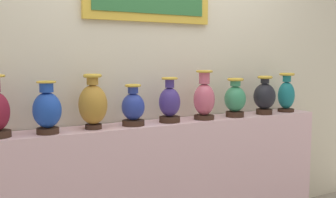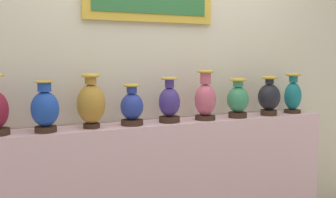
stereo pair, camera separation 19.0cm
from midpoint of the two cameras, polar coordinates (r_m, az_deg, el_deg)
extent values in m
cube|color=beige|center=(2.96, -1.88, -12.24)|extent=(2.68, 0.29, 0.93)
cube|color=beige|center=(3.00, -3.73, 8.36)|extent=(4.41, 0.10, 3.03)
cylinder|color=#382319|center=(2.54, -19.28, -4.42)|extent=(0.14, 0.14, 0.04)
ellipsoid|color=#1E47B2|center=(2.52, -19.38, -1.55)|extent=(0.17, 0.17, 0.22)
cylinder|color=#1E47B2|center=(2.51, -19.50, 1.65)|extent=(0.08, 0.08, 0.06)
torus|color=gold|center=(2.51, -19.52, 2.37)|extent=(0.12, 0.12, 0.01)
cylinder|color=#382319|center=(2.62, -12.94, -3.97)|extent=(0.11, 0.11, 0.03)
ellipsoid|color=#B27F2D|center=(2.60, -13.01, -0.82)|extent=(0.19, 0.19, 0.26)
cylinder|color=#B27F2D|center=(2.59, -13.10, 2.69)|extent=(0.08, 0.08, 0.06)
torus|color=gold|center=(2.59, -13.11, 3.34)|extent=(0.12, 0.12, 0.02)
cylinder|color=#382319|center=(2.71, -7.12, -3.48)|extent=(0.15, 0.15, 0.04)
ellipsoid|color=#263899|center=(2.69, -7.16, -1.14)|extent=(0.16, 0.16, 0.18)
cylinder|color=#263899|center=(2.68, -7.19, 1.39)|extent=(0.07, 0.07, 0.05)
torus|color=gold|center=(2.68, -7.20, 1.97)|extent=(0.11, 0.11, 0.02)
cylinder|color=#382319|center=(2.83, -1.68, -3.00)|extent=(0.15, 0.15, 0.04)
ellipsoid|color=#3F2D7F|center=(2.81, -1.69, -0.46)|extent=(0.16, 0.16, 0.21)
cylinder|color=#3F2D7F|center=(2.80, -1.70, 2.36)|extent=(0.07, 0.07, 0.07)
torus|color=gold|center=(2.79, -1.70, 3.04)|extent=(0.12, 0.12, 0.02)
cylinder|color=#382319|center=(2.96, 3.47, -2.69)|extent=(0.15, 0.15, 0.03)
ellipsoid|color=#CC5972|center=(2.94, 3.49, -0.08)|extent=(0.16, 0.16, 0.24)
cylinder|color=#CC5972|center=(2.93, 3.51, 3.15)|extent=(0.08, 0.08, 0.09)
torus|color=gold|center=(2.93, 3.51, 4.06)|extent=(0.13, 0.13, 0.02)
cylinder|color=#382319|center=(3.11, 8.05, -2.22)|extent=(0.14, 0.14, 0.04)
ellipsoid|color=#388C60|center=(3.10, 8.08, 0.01)|extent=(0.17, 0.17, 0.20)
cylinder|color=#388C60|center=(3.09, 8.12, 2.36)|extent=(0.08, 0.08, 0.05)
torus|color=gold|center=(3.08, 8.13, 2.86)|extent=(0.13, 0.13, 0.02)
cylinder|color=#382319|center=(3.30, 12.32, -1.82)|extent=(0.13, 0.13, 0.04)
ellipsoid|color=black|center=(3.28, 12.37, 0.39)|extent=(0.18, 0.18, 0.21)
cylinder|color=black|center=(3.27, 12.42, 2.69)|extent=(0.07, 0.07, 0.05)
torus|color=gold|center=(3.27, 12.43, 3.13)|extent=(0.12, 0.12, 0.02)
cylinder|color=#382319|center=(3.50, 15.41, -1.59)|extent=(0.14, 0.14, 0.03)
ellipsoid|color=#19727A|center=(3.49, 15.47, 0.53)|extent=(0.14, 0.14, 0.23)
cylinder|color=#19727A|center=(3.48, 15.54, 2.98)|extent=(0.07, 0.07, 0.07)
torus|color=gold|center=(3.47, 15.56, 3.52)|extent=(0.13, 0.13, 0.02)
camera|label=1|loc=(0.10, -91.93, -0.20)|focal=41.58mm
camera|label=2|loc=(0.10, 88.07, 0.20)|focal=41.58mm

